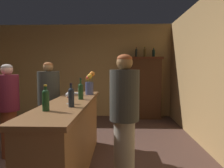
{
  "coord_description": "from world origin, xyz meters",
  "views": [
    {
      "loc": [
        1.19,
        -2.67,
        1.45
      ],
      "look_at": [
        1.08,
        0.52,
        1.21
      ],
      "focal_mm": 33.1,
      "sensor_mm": 36.0,
      "label": 1
    }
  ],
  "objects_px": {
    "bartender": "(124,116)",
    "display_bottle_center": "(154,53)",
    "wine_glass_front": "(69,96)",
    "wine_glass_mid": "(80,89)",
    "flower_arrangement": "(90,84)",
    "cheese_plate": "(77,93)",
    "bar_counter": "(70,137)",
    "display_bottle_midleft": "(145,52)",
    "wine_bottle_merlot": "(46,99)",
    "patron_near_entrance": "(8,107)",
    "display_cabinet": "(145,87)",
    "patron_redhead": "(49,102)",
    "wine_bottle_rose": "(81,90)",
    "display_bottle_left": "(136,52)",
    "wine_bottle_riesling": "(71,96)"
  },
  "relations": [
    {
      "from": "display_cabinet",
      "to": "flower_arrangement",
      "type": "bearing_deg",
      "value": -117.14
    },
    {
      "from": "bar_counter",
      "to": "wine_glass_front",
      "type": "bearing_deg",
      "value": -78.2
    },
    {
      "from": "display_cabinet",
      "to": "cheese_plate",
      "type": "relative_size",
      "value": 12.04
    },
    {
      "from": "wine_glass_mid",
      "to": "patron_near_entrance",
      "type": "distance_m",
      "value": 1.18
    },
    {
      "from": "display_bottle_midleft",
      "to": "patron_near_entrance",
      "type": "relative_size",
      "value": 0.2
    },
    {
      "from": "bar_counter",
      "to": "wine_glass_front",
      "type": "xyz_separation_m",
      "value": [
        0.04,
        -0.18,
        0.6
      ]
    },
    {
      "from": "bar_counter",
      "to": "patron_redhead",
      "type": "bearing_deg",
      "value": 123.74
    },
    {
      "from": "patron_redhead",
      "to": "display_bottle_left",
      "type": "bearing_deg",
      "value": 88.26
    },
    {
      "from": "display_cabinet",
      "to": "wine_bottle_riesling",
      "type": "bearing_deg",
      "value": -109.9
    },
    {
      "from": "wine_bottle_riesling",
      "to": "wine_glass_mid",
      "type": "distance_m",
      "value": 1.03
    },
    {
      "from": "wine_glass_front",
      "to": "display_bottle_left",
      "type": "distance_m",
      "value": 3.64
    },
    {
      "from": "display_cabinet",
      "to": "cheese_plate",
      "type": "xyz_separation_m",
      "value": [
        -1.5,
        -2.31,
        0.08
      ]
    },
    {
      "from": "display_cabinet",
      "to": "display_bottle_center",
      "type": "distance_m",
      "value": 1.0
    },
    {
      "from": "wine_glass_front",
      "to": "display_bottle_center",
      "type": "xyz_separation_m",
      "value": [
        1.62,
        3.37,
        0.79
      ]
    },
    {
      "from": "cheese_plate",
      "to": "display_bottle_midleft",
      "type": "height_order",
      "value": "display_bottle_midleft"
    },
    {
      "from": "cheese_plate",
      "to": "wine_glass_mid",
      "type": "bearing_deg",
      "value": -66.87
    },
    {
      "from": "wine_glass_mid",
      "to": "bartender",
      "type": "xyz_separation_m",
      "value": [
        0.72,
        -1.0,
        -0.21
      ]
    },
    {
      "from": "wine_bottle_merlot",
      "to": "wine_glass_front",
      "type": "height_order",
      "value": "wine_bottle_merlot"
    },
    {
      "from": "bar_counter",
      "to": "wine_glass_front",
      "type": "height_order",
      "value": "wine_glass_front"
    },
    {
      "from": "wine_bottle_merlot",
      "to": "display_bottle_center",
      "type": "xyz_separation_m",
      "value": [
        1.76,
        3.82,
        0.77
      ]
    },
    {
      "from": "wine_glass_mid",
      "to": "display_bottle_left",
      "type": "height_order",
      "value": "display_bottle_left"
    },
    {
      "from": "bartender",
      "to": "display_bottle_center",
      "type": "bearing_deg",
      "value": -110.05
    },
    {
      "from": "flower_arrangement",
      "to": "patron_redhead",
      "type": "height_order",
      "value": "patron_redhead"
    },
    {
      "from": "wine_bottle_rose",
      "to": "display_bottle_midleft",
      "type": "xyz_separation_m",
      "value": [
        1.29,
        3.0,
        0.77
      ]
    },
    {
      "from": "display_bottle_center",
      "to": "patron_redhead",
      "type": "bearing_deg",
      "value": -134.06
    },
    {
      "from": "wine_glass_front",
      "to": "wine_glass_mid",
      "type": "bearing_deg",
      "value": 90.87
    },
    {
      "from": "wine_bottle_rose",
      "to": "wine_glass_mid",
      "type": "distance_m",
      "value": 0.45
    },
    {
      "from": "display_bottle_midleft",
      "to": "patron_near_entrance",
      "type": "bearing_deg",
      "value": -132.77
    },
    {
      "from": "wine_glass_mid",
      "to": "flower_arrangement",
      "type": "distance_m",
      "value": 0.21
    },
    {
      "from": "wine_bottle_riesling",
      "to": "display_bottle_midleft",
      "type": "relative_size",
      "value": 0.91
    },
    {
      "from": "cheese_plate",
      "to": "display_bottle_center",
      "type": "relative_size",
      "value": 0.53
    },
    {
      "from": "bar_counter",
      "to": "wine_bottle_merlot",
      "type": "distance_m",
      "value": 0.89
    },
    {
      "from": "bar_counter",
      "to": "bartender",
      "type": "relative_size",
      "value": 1.51
    },
    {
      "from": "flower_arrangement",
      "to": "cheese_plate",
      "type": "height_order",
      "value": "flower_arrangement"
    },
    {
      "from": "wine_bottle_merlot",
      "to": "flower_arrangement",
      "type": "xyz_separation_m",
      "value": [
        0.27,
        1.38,
        0.05
      ]
    },
    {
      "from": "wine_glass_mid",
      "to": "wine_bottle_merlot",
      "type": "bearing_deg",
      "value": -95.54
    },
    {
      "from": "bar_counter",
      "to": "display_bottle_midleft",
      "type": "bearing_deg",
      "value": 66.17
    },
    {
      "from": "wine_glass_front",
      "to": "flower_arrangement",
      "type": "height_order",
      "value": "flower_arrangement"
    },
    {
      "from": "display_cabinet",
      "to": "patron_redhead",
      "type": "bearing_deg",
      "value": -130.83
    },
    {
      "from": "display_cabinet",
      "to": "display_bottle_midleft",
      "type": "bearing_deg",
      "value": -180.0
    },
    {
      "from": "bar_counter",
      "to": "display_bottle_center",
      "type": "distance_m",
      "value": 3.86
    },
    {
      "from": "wine_bottle_merlot",
      "to": "bar_counter",
      "type": "bearing_deg",
      "value": 81.19
    },
    {
      "from": "bar_counter",
      "to": "patron_near_entrance",
      "type": "xyz_separation_m",
      "value": [
        -1.11,
        0.47,
        0.33
      ]
    },
    {
      "from": "wine_bottle_riesling",
      "to": "bartender",
      "type": "xyz_separation_m",
      "value": [
        0.62,
        0.03,
        -0.24
      ]
    },
    {
      "from": "wine_glass_front",
      "to": "cheese_plate",
      "type": "xyz_separation_m",
      "value": [
        -0.12,
        1.07,
        -0.1
      ]
    },
    {
      "from": "wine_bottle_rose",
      "to": "cheese_plate",
      "type": "bearing_deg",
      "value": 106.69
    },
    {
      "from": "display_bottle_midleft",
      "to": "display_bottle_center",
      "type": "relative_size",
      "value": 1.12
    },
    {
      "from": "wine_glass_mid",
      "to": "patron_near_entrance",
      "type": "relative_size",
      "value": 0.09
    },
    {
      "from": "wine_bottle_merlot",
      "to": "patron_near_entrance",
      "type": "height_order",
      "value": "patron_near_entrance"
    },
    {
      "from": "cheese_plate",
      "to": "wine_bottle_rose",
      "type": "bearing_deg",
      "value": -73.31
    }
  ]
}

